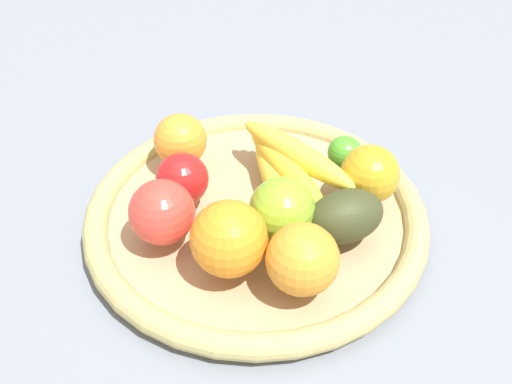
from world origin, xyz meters
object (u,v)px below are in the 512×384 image
at_px(orange_2, 180,140).
at_px(apple_0, 182,179).
at_px(orange_0, 229,239).
at_px(avocado, 346,216).
at_px(apple_3, 162,212).
at_px(banana_bunch, 286,167).
at_px(apple_1, 370,174).
at_px(orange_1, 302,259).
at_px(lime_0, 345,153).
at_px(apple_2, 282,210).

bearing_deg(orange_2, apple_0, 18.36).
height_order(orange_0, apple_0, orange_0).
xyz_separation_m(avocado, apple_3, (0.04, -0.20, 0.01)).
relative_size(banana_bunch, orange_2, 2.62).
xyz_separation_m(apple_1, apple_3, (0.12, -0.22, 0.00)).
bearing_deg(orange_2, apple_3, 8.53).
bearing_deg(avocado, apple_3, -78.50).
relative_size(banana_bunch, orange_1, 2.34).
bearing_deg(apple_1, orange_1, -21.06).
bearing_deg(lime_0, apple_1, 31.22).
xyz_separation_m(apple_0, apple_2, (0.04, 0.13, 0.01)).
xyz_separation_m(avocado, apple_1, (-0.07, 0.02, 0.01)).
distance_m(avocado, apple_1, 0.08).
xyz_separation_m(banana_bunch, orange_1, (0.16, 0.04, 0.01)).
xyz_separation_m(lime_0, apple_2, (0.14, -0.06, 0.02)).
xyz_separation_m(orange_0, apple_2, (-0.06, 0.05, -0.00)).
height_order(apple_3, lime_0, apple_3).
xyz_separation_m(banana_bunch, apple_3, (0.12, -0.12, 0.01)).
bearing_deg(apple_1, banana_bunch, -91.01).
height_order(banana_bunch, apple_3, apple_3).
distance_m(avocado, orange_1, 0.09).
xyz_separation_m(orange_0, apple_0, (-0.10, -0.08, -0.01)).
distance_m(banana_bunch, orange_2, 0.15).
height_order(avocado, apple_1, apple_1).
xyz_separation_m(apple_1, lime_0, (-0.06, -0.03, -0.01)).
bearing_deg(orange_2, lime_0, 98.19).
relative_size(apple_0, orange_1, 0.83).
distance_m(banana_bunch, apple_2, 0.09).
bearing_deg(avocado, orange_0, -58.81).
xyz_separation_m(avocado, lime_0, (-0.13, -0.01, -0.01)).
xyz_separation_m(apple_3, apple_2, (-0.03, 0.13, 0.00)).
bearing_deg(banana_bunch, avocado, 46.48).
height_order(apple_3, orange_2, apple_3).
distance_m(orange_0, banana_bunch, 0.15).
distance_m(apple_0, orange_2, 0.08).
relative_size(avocado, apple_3, 1.21).
relative_size(apple_1, apple_3, 0.96).
distance_m(avocado, apple_3, 0.21).
bearing_deg(orange_1, orange_0, -97.81).
bearing_deg(apple_3, lime_0, 131.83).
xyz_separation_m(banana_bunch, lime_0, (-0.05, 0.07, -0.01)).
height_order(avocado, orange_2, orange_2).
distance_m(orange_2, apple_2, 0.19).
bearing_deg(apple_1, apple_0, -77.68).
bearing_deg(apple_0, apple_2, 73.79).
bearing_deg(lime_0, banana_bunch, -51.92).
relative_size(orange_0, orange_1, 1.08).
height_order(banana_bunch, apple_1, apple_1).
relative_size(orange_1, orange_2, 1.12).
bearing_deg(apple_0, banana_bunch, 112.86).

